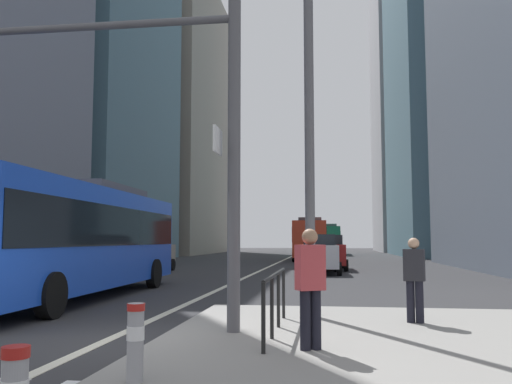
{
  "coord_description": "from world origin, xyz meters",
  "views": [
    {
      "loc": [
        3.69,
        -8.57,
        1.68
      ],
      "look_at": [
        -0.63,
        23.33,
        4.57
      ],
      "focal_mm": 37.43,
      "sensor_mm": 36.0,
      "label": 1
    }
  ],
  "objects_px": {
    "car_oncoming_mid": "(147,253)",
    "pedestrian_far": "(414,276)",
    "car_receding_near": "(328,252)",
    "car_receding_far": "(319,254)",
    "city_bus_blue_oncoming": "(76,234)",
    "traffic_signal_gantry": "(137,104)",
    "bollard_left": "(135,338)",
    "city_bus_red_distant": "(329,238)",
    "city_bus_red_receding": "(311,238)",
    "pedestrian_walking": "(310,282)",
    "street_lamp_post": "(309,68)"
  },
  "relations": [
    {
      "from": "traffic_signal_gantry",
      "to": "city_bus_red_distant",
      "type": "bearing_deg",
      "value": 86.33
    },
    {
      "from": "city_bus_red_receding",
      "to": "car_receding_far",
      "type": "relative_size",
      "value": 2.63
    },
    {
      "from": "car_receding_far",
      "to": "pedestrian_walking",
      "type": "distance_m",
      "value": 19.19
    },
    {
      "from": "pedestrian_walking",
      "to": "city_bus_red_distant",
      "type": "bearing_deg",
      "value": 89.66
    },
    {
      "from": "car_receding_far",
      "to": "pedestrian_far",
      "type": "height_order",
      "value": "car_receding_far"
    },
    {
      "from": "car_oncoming_mid",
      "to": "street_lamp_post",
      "type": "relative_size",
      "value": 0.54
    },
    {
      "from": "pedestrian_walking",
      "to": "traffic_signal_gantry",
      "type": "bearing_deg",
      "value": 157.52
    },
    {
      "from": "city_bus_blue_oncoming",
      "to": "pedestrian_far",
      "type": "relative_size",
      "value": 7.41
    },
    {
      "from": "city_bus_blue_oncoming",
      "to": "car_oncoming_mid",
      "type": "bearing_deg",
      "value": 100.23
    },
    {
      "from": "city_bus_blue_oncoming",
      "to": "bollard_left",
      "type": "distance_m",
      "value": 10.26
    },
    {
      "from": "city_bus_red_receding",
      "to": "pedestrian_walking",
      "type": "xyz_separation_m",
      "value": [
        1.16,
        -36.84,
        -0.75
      ]
    },
    {
      "from": "street_lamp_post",
      "to": "city_bus_red_receding",
      "type": "bearing_deg",
      "value": 91.8
    },
    {
      "from": "bollard_left",
      "to": "city_bus_red_receding",
      "type": "bearing_deg",
      "value": 89.01
    },
    {
      "from": "city_bus_red_distant",
      "to": "pedestrian_far",
      "type": "bearing_deg",
      "value": -88.29
    },
    {
      "from": "city_bus_blue_oncoming",
      "to": "pedestrian_walking",
      "type": "distance_m",
      "value": 9.79
    },
    {
      "from": "bollard_left",
      "to": "pedestrian_far",
      "type": "distance_m",
      "value": 5.94
    },
    {
      "from": "car_receding_far",
      "to": "traffic_signal_gantry",
      "type": "relative_size",
      "value": 0.68
    },
    {
      "from": "city_bus_blue_oncoming",
      "to": "city_bus_red_distant",
      "type": "height_order",
      "value": "same"
    },
    {
      "from": "city_bus_red_distant",
      "to": "car_oncoming_mid",
      "type": "relative_size",
      "value": 2.49
    },
    {
      "from": "car_receding_near",
      "to": "car_oncoming_mid",
      "type": "bearing_deg",
      "value": -160.42
    },
    {
      "from": "street_lamp_post",
      "to": "pedestrian_walking",
      "type": "relative_size",
      "value": 4.74
    },
    {
      "from": "pedestrian_walking",
      "to": "car_receding_far",
      "type": "bearing_deg",
      "value": 90.59
    },
    {
      "from": "city_bus_red_receding",
      "to": "city_bus_red_distant",
      "type": "bearing_deg",
      "value": 85.06
    },
    {
      "from": "city_bus_red_receding",
      "to": "street_lamp_post",
      "type": "xyz_separation_m",
      "value": [
        1.05,
        -33.51,
        3.45
      ]
    },
    {
      "from": "traffic_signal_gantry",
      "to": "pedestrian_far",
      "type": "relative_size",
      "value": 3.83
    },
    {
      "from": "bollard_left",
      "to": "pedestrian_far",
      "type": "height_order",
      "value": "pedestrian_far"
    },
    {
      "from": "city_bus_blue_oncoming",
      "to": "pedestrian_far",
      "type": "xyz_separation_m",
      "value": [
        8.76,
        -4.18,
        -0.83
      ]
    },
    {
      "from": "city_bus_blue_oncoming",
      "to": "bollard_left",
      "type": "height_order",
      "value": "city_bus_blue_oncoming"
    },
    {
      "from": "traffic_signal_gantry",
      "to": "bollard_left",
      "type": "height_order",
      "value": "traffic_signal_gantry"
    },
    {
      "from": "car_oncoming_mid",
      "to": "car_receding_near",
      "type": "xyz_separation_m",
      "value": [
        9.44,
        3.36,
        0.0
      ]
    },
    {
      "from": "car_receding_near",
      "to": "car_receding_far",
      "type": "height_order",
      "value": "same"
    },
    {
      "from": "car_receding_near",
      "to": "street_lamp_post",
      "type": "xyz_separation_m",
      "value": [
        -0.36,
        -19.51,
        4.29
      ]
    },
    {
      "from": "car_oncoming_mid",
      "to": "bollard_left",
      "type": "height_order",
      "value": "car_oncoming_mid"
    },
    {
      "from": "street_lamp_post",
      "to": "pedestrian_walking",
      "type": "xyz_separation_m",
      "value": [
        0.1,
        -3.33,
        -4.2
      ]
    },
    {
      "from": "city_bus_red_distant",
      "to": "bollard_left",
      "type": "height_order",
      "value": "city_bus_red_distant"
    },
    {
      "from": "city_bus_red_distant",
      "to": "car_oncoming_mid",
      "type": "distance_m",
      "value": 35.74
    },
    {
      "from": "bollard_left",
      "to": "pedestrian_far",
      "type": "xyz_separation_m",
      "value": [
        3.67,
        4.65,
        0.39
      ]
    },
    {
      "from": "city_bus_red_receding",
      "to": "bollard_left",
      "type": "relative_size",
      "value": 12.74
    },
    {
      "from": "car_receding_near",
      "to": "pedestrian_walking",
      "type": "distance_m",
      "value": 22.84
    },
    {
      "from": "car_oncoming_mid",
      "to": "pedestrian_far",
      "type": "xyz_separation_m",
      "value": [
        11.03,
        -16.78,
        0.02
      ]
    },
    {
      "from": "car_receding_near",
      "to": "bollard_left",
      "type": "bearing_deg",
      "value": -94.8
    },
    {
      "from": "traffic_signal_gantry",
      "to": "pedestrian_walking",
      "type": "bearing_deg",
      "value": -22.48
    },
    {
      "from": "city_bus_red_distant",
      "to": "city_bus_red_receding",
      "type": "bearing_deg",
      "value": -94.94
    },
    {
      "from": "bollard_left",
      "to": "pedestrian_far",
      "type": "bearing_deg",
      "value": 51.71
    },
    {
      "from": "pedestrian_far",
      "to": "city_bus_red_receding",
      "type": "bearing_deg",
      "value": 95.03
    },
    {
      "from": "car_receding_far",
      "to": "bollard_left",
      "type": "height_order",
      "value": "car_receding_far"
    },
    {
      "from": "street_lamp_post",
      "to": "pedestrian_walking",
      "type": "distance_m",
      "value": 5.36
    },
    {
      "from": "city_bus_red_distant",
      "to": "car_receding_near",
      "type": "bearing_deg",
      "value": -90.12
    },
    {
      "from": "car_receding_near",
      "to": "pedestrian_far",
      "type": "bearing_deg",
      "value": -85.48
    },
    {
      "from": "city_bus_blue_oncoming",
      "to": "traffic_signal_gantry",
      "type": "relative_size",
      "value": 1.94
    }
  ]
}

